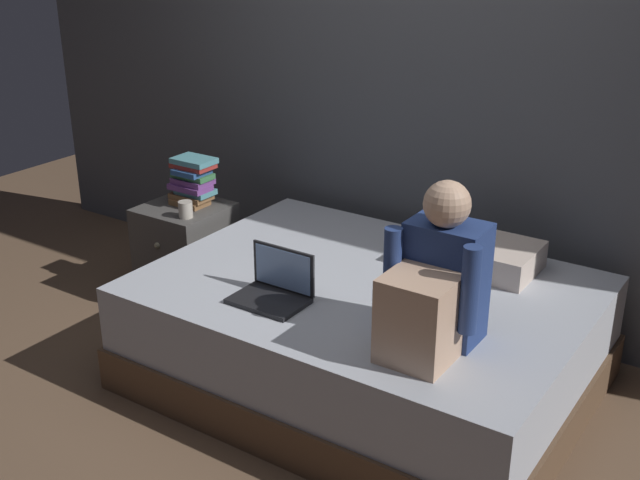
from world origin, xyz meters
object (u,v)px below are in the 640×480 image
Objects in this scene: pillow at (477,253)px; mug at (186,210)px; laptop at (275,288)px; person_sitting at (435,287)px; bed at (366,333)px; book_stack at (192,181)px; nightstand at (187,253)px.

pillow is 6.22× the size of mug.
laptop is at bearing -125.68° from pillow.
pillow is (-0.16, 0.79, -0.19)m from person_sitting.
person_sitting is 0.77m from laptop.
mug is at bearing 166.10° from person_sitting.
mug is (-1.17, 0.07, 0.36)m from bed.
mug is at bearing -59.54° from book_stack.
book_stack reaches higher than nightstand.
person_sitting is at bearing -16.51° from nightstand.
person_sitting is 2.05× the size of laptop.
mug reaches higher than pillow.
laptop is 1.01m from pillow.
book_stack reaches higher than pillow.
laptop is 1.02m from mug.
person_sitting is 1.17× the size of pillow.
book_stack is (-1.02, 0.61, 0.13)m from laptop.
bed is at bearing -10.91° from book_stack.
mug is at bearing 176.58° from bed.
laptop is 3.56× the size of mug.
pillow is at bearing 101.26° from person_sitting.
bed is at bearing -126.94° from pillow.
mug is (0.13, -0.12, 0.33)m from nightstand.
bed is 0.55m from laptop.
nightstand is 1.22m from laptop.
person_sitting reaches higher than mug.
pillow is (0.59, 0.82, 0.01)m from laptop.
person_sitting is at bearing -78.74° from pillow.
bed is 7.45× the size of book_stack.
nightstand is 1.69m from pillow.
mug is (0.10, -0.18, -0.09)m from book_stack.
person_sitting is at bearing -34.61° from bed.
laptop reaches higher than bed.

